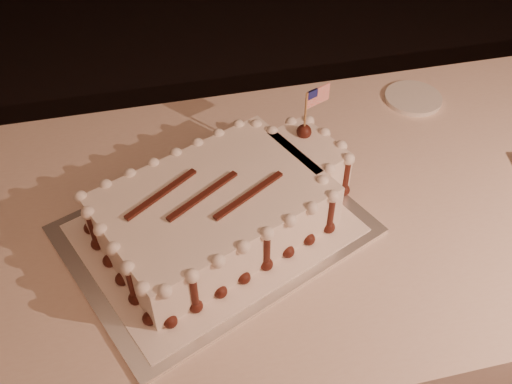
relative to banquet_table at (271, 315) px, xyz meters
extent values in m
cube|color=beige|center=(0.00, 0.00, 0.00)|extent=(2.40, 0.80, 0.75)
cube|color=white|center=(-0.12, -0.03, 0.38)|extent=(0.64, 0.57, 0.01)
cube|color=white|center=(-0.12, -0.03, 0.38)|extent=(0.57, 0.51, 0.00)
cube|color=white|center=(-0.12, -0.03, 0.43)|extent=(0.47, 0.40, 0.09)
cube|color=white|center=(0.08, 0.06, 0.43)|extent=(0.15, 0.18, 0.09)
sphere|color=#4B1B12|center=(-0.23, -0.22, 0.39)|extent=(0.02, 0.02, 0.02)
sphere|color=#4B1B12|center=(-0.19, -0.20, 0.39)|extent=(0.02, 0.02, 0.02)
sphere|color=#4B1B12|center=(-0.14, -0.18, 0.39)|extent=(0.02, 0.02, 0.02)
sphere|color=#4B1B12|center=(-0.10, -0.16, 0.39)|extent=(0.02, 0.02, 0.02)
sphere|color=#4B1B12|center=(-0.05, -0.14, 0.39)|extent=(0.02, 0.02, 0.02)
sphere|color=#4B1B12|center=(-0.01, -0.12, 0.39)|extent=(0.02, 0.02, 0.02)
sphere|color=#4B1B12|center=(0.04, -0.10, 0.39)|extent=(0.02, 0.02, 0.02)
sphere|color=#4B1B12|center=(0.08, -0.08, 0.39)|extent=(0.02, 0.02, 0.02)
sphere|color=#4B1B12|center=(0.08, -0.04, 0.39)|extent=(0.02, 0.02, 0.02)
sphere|color=#4B1B12|center=(0.10, -0.01, 0.39)|extent=(0.02, 0.02, 0.02)
sphere|color=#4B1B12|center=(0.14, 0.01, 0.39)|extent=(0.02, 0.02, 0.02)
sphere|color=#4B1B12|center=(0.14, 0.04, 0.39)|extent=(0.02, 0.02, 0.02)
sphere|color=#4B1B12|center=(0.12, 0.09, 0.39)|extent=(0.02, 0.02, 0.02)
sphere|color=#4B1B12|center=(0.10, 0.13, 0.39)|extent=(0.02, 0.02, 0.02)
sphere|color=#4B1B12|center=(0.07, 0.14, 0.39)|extent=(0.02, 0.02, 0.02)
sphere|color=#4B1B12|center=(0.02, 0.12, 0.39)|extent=(0.02, 0.02, 0.02)
sphere|color=#4B1B12|center=(0.00, 0.14, 0.39)|extent=(0.02, 0.02, 0.02)
sphere|color=#4B1B12|center=(-0.04, 0.15, 0.39)|extent=(0.02, 0.02, 0.02)
sphere|color=#4B1B12|center=(-0.08, 0.13, 0.39)|extent=(0.02, 0.02, 0.02)
sphere|color=#4B1B12|center=(-0.13, 0.11, 0.39)|extent=(0.02, 0.02, 0.02)
sphere|color=#4B1B12|center=(-0.17, 0.09, 0.39)|extent=(0.02, 0.02, 0.02)
sphere|color=#4B1B12|center=(-0.22, 0.08, 0.39)|extent=(0.02, 0.02, 0.02)
sphere|color=#4B1B12|center=(-0.26, 0.06, 0.39)|extent=(0.02, 0.02, 0.02)
sphere|color=#4B1B12|center=(-0.31, 0.04, 0.39)|extent=(0.02, 0.02, 0.02)
sphere|color=#4B1B12|center=(-0.35, 0.02, 0.39)|extent=(0.02, 0.02, 0.02)
sphere|color=#4B1B12|center=(-0.34, -0.02, 0.39)|extent=(0.02, 0.02, 0.02)
sphere|color=#4B1B12|center=(-0.32, -0.07, 0.39)|extent=(0.02, 0.02, 0.02)
sphere|color=#4B1B12|center=(-0.30, -0.11, 0.39)|extent=(0.02, 0.02, 0.02)
sphere|color=#4B1B12|center=(-0.28, -0.16, 0.39)|extent=(0.02, 0.02, 0.02)
sphere|color=#4B1B12|center=(-0.26, -0.20, 0.39)|extent=(0.02, 0.02, 0.02)
sphere|color=white|center=(-0.23, -0.22, 0.48)|extent=(0.02, 0.02, 0.02)
sphere|color=white|center=(-0.19, -0.20, 0.48)|extent=(0.02, 0.02, 0.02)
sphere|color=white|center=(-0.14, -0.18, 0.48)|extent=(0.02, 0.02, 0.02)
sphere|color=white|center=(-0.10, -0.16, 0.48)|extent=(0.02, 0.02, 0.02)
sphere|color=white|center=(-0.05, -0.14, 0.48)|extent=(0.02, 0.02, 0.02)
sphere|color=white|center=(-0.01, -0.12, 0.48)|extent=(0.02, 0.02, 0.02)
sphere|color=white|center=(0.04, -0.10, 0.48)|extent=(0.02, 0.02, 0.02)
sphere|color=white|center=(0.08, -0.08, 0.48)|extent=(0.02, 0.02, 0.02)
sphere|color=white|center=(0.08, -0.04, 0.48)|extent=(0.02, 0.02, 0.02)
sphere|color=white|center=(0.10, -0.01, 0.48)|extent=(0.02, 0.02, 0.02)
sphere|color=white|center=(0.14, 0.01, 0.48)|extent=(0.02, 0.02, 0.02)
sphere|color=white|center=(0.14, 0.04, 0.48)|extent=(0.02, 0.02, 0.02)
sphere|color=white|center=(0.12, 0.09, 0.48)|extent=(0.02, 0.02, 0.02)
sphere|color=white|center=(0.10, 0.13, 0.48)|extent=(0.02, 0.02, 0.02)
sphere|color=white|center=(0.07, 0.14, 0.48)|extent=(0.02, 0.02, 0.02)
sphere|color=white|center=(0.02, 0.12, 0.48)|extent=(0.02, 0.02, 0.02)
sphere|color=white|center=(0.00, 0.14, 0.48)|extent=(0.02, 0.02, 0.02)
sphere|color=white|center=(-0.04, 0.15, 0.48)|extent=(0.02, 0.02, 0.02)
sphere|color=white|center=(-0.08, 0.13, 0.48)|extent=(0.02, 0.02, 0.02)
sphere|color=white|center=(-0.13, 0.11, 0.48)|extent=(0.02, 0.02, 0.02)
sphere|color=white|center=(-0.17, 0.09, 0.48)|extent=(0.02, 0.02, 0.02)
sphere|color=white|center=(-0.22, 0.08, 0.48)|extent=(0.02, 0.02, 0.02)
sphere|color=white|center=(-0.26, 0.06, 0.48)|extent=(0.02, 0.02, 0.02)
sphere|color=white|center=(-0.31, 0.04, 0.48)|extent=(0.02, 0.02, 0.02)
sphere|color=white|center=(-0.35, 0.02, 0.48)|extent=(0.02, 0.02, 0.02)
sphere|color=white|center=(-0.34, -0.02, 0.48)|extent=(0.02, 0.02, 0.02)
sphere|color=white|center=(-0.32, -0.07, 0.48)|extent=(0.02, 0.02, 0.02)
sphere|color=white|center=(-0.30, -0.11, 0.48)|extent=(0.02, 0.02, 0.02)
sphere|color=white|center=(-0.28, -0.16, 0.48)|extent=(0.02, 0.02, 0.02)
sphere|color=white|center=(-0.26, -0.20, 0.48)|extent=(0.02, 0.02, 0.02)
cylinder|color=#4B1B12|center=(-0.19, -0.20, 0.43)|extent=(0.01, 0.01, 0.09)
sphere|color=#4B1B12|center=(-0.19, -0.20, 0.39)|extent=(0.02, 0.02, 0.02)
cylinder|color=#4B1B12|center=(-0.05, -0.14, 0.43)|extent=(0.01, 0.01, 0.09)
sphere|color=#4B1B12|center=(-0.05, -0.14, 0.39)|extent=(0.02, 0.02, 0.02)
cylinder|color=#4B1B12|center=(0.08, -0.08, 0.43)|extent=(0.01, 0.01, 0.09)
sphere|color=#4B1B12|center=(0.08, -0.08, 0.39)|extent=(0.02, 0.02, 0.02)
cylinder|color=#4B1B12|center=(0.14, 0.01, 0.43)|extent=(0.01, 0.01, 0.09)
sphere|color=#4B1B12|center=(0.14, 0.01, 0.39)|extent=(0.02, 0.02, 0.02)
cylinder|color=#4B1B12|center=(0.10, 0.13, 0.43)|extent=(0.01, 0.01, 0.09)
sphere|color=#4B1B12|center=(0.10, 0.13, 0.39)|extent=(0.02, 0.02, 0.02)
cylinder|color=#4B1B12|center=(0.00, 0.14, 0.43)|extent=(0.01, 0.01, 0.09)
sphere|color=#4B1B12|center=(0.00, 0.14, 0.39)|extent=(0.02, 0.02, 0.02)
cylinder|color=#4B1B12|center=(-0.13, 0.11, 0.43)|extent=(0.01, 0.01, 0.09)
sphere|color=#4B1B12|center=(-0.13, 0.11, 0.39)|extent=(0.02, 0.02, 0.02)
cylinder|color=#4B1B12|center=(-0.26, 0.06, 0.43)|extent=(0.01, 0.01, 0.09)
sphere|color=#4B1B12|center=(-0.26, 0.06, 0.39)|extent=(0.02, 0.02, 0.02)
cylinder|color=#4B1B12|center=(-0.34, -0.02, 0.43)|extent=(0.01, 0.01, 0.09)
sphere|color=#4B1B12|center=(-0.34, -0.02, 0.39)|extent=(0.02, 0.02, 0.02)
cylinder|color=#4B1B12|center=(-0.28, -0.16, 0.43)|extent=(0.01, 0.01, 0.09)
sphere|color=#4B1B12|center=(-0.28, -0.16, 0.39)|extent=(0.02, 0.02, 0.02)
cube|color=#4B1B12|center=(-0.21, -0.01, 0.48)|extent=(0.14, 0.10, 0.01)
cube|color=#4B1B12|center=(-0.14, -0.04, 0.48)|extent=(0.14, 0.10, 0.01)
cube|color=#4B1B12|center=(-0.06, -0.05, 0.48)|extent=(0.14, 0.09, 0.01)
sphere|color=#4B1B12|center=(0.08, 0.09, 0.49)|extent=(0.03, 0.03, 0.03)
cylinder|color=tan|center=(0.08, 0.09, 0.52)|extent=(0.00, 0.00, 0.11)
cube|color=red|center=(0.11, 0.10, 0.56)|extent=(0.05, 0.02, 0.04)
cube|color=navy|center=(0.09, 0.10, 0.57)|extent=(0.02, 0.01, 0.02)
cylinder|color=white|center=(0.42, 0.28, 0.38)|extent=(0.14, 0.14, 0.01)
camera|label=1|loc=(-0.21, -0.74, 1.19)|focal=40.00mm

